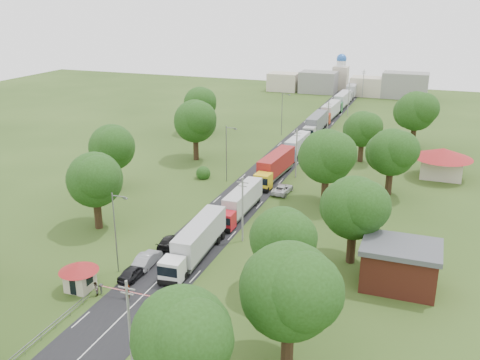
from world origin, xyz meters
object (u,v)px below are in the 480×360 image
at_px(info_sign, 312,142).
at_px(boom_barrier, 126,292).
at_px(truck_0, 196,241).
at_px(pedestrian_near, 127,290).
at_px(guard_booth, 79,272).
at_px(car_lane_front, 133,272).
at_px(car_lane_mid, 147,259).

bearing_deg(info_sign, boom_barrier, -96.24).
xyz_separation_m(truck_0, pedestrian_near, (-3.10, -11.26, -1.31)).
bearing_deg(pedestrian_near, guard_booth, 169.93).
height_order(boom_barrier, pedestrian_near, pedestrian_near).
distance_m(car_lane_front, pedestrian_near, 4.32).
distance_m(truck_0, car_lane_front, 8.82).
bearing_deg(info_sign, truck_0, -94.05).
relative_size(guard_booth, car_lane_front, 0.97).
distance_m(info_sign, truck_0, 48.60).
relative_size(boom_barrier, info_sign, 2.25).
relative_size(boom_barrier, truck_0, 0.60).
distance_m(guard_booth, car_lane_mid, 8.73).
bearing_deg(boom_barrier, info_sign, 83.76).
height_order(truck_0, car_lane_front, truck_0).
xyz_separation_m(boom_barrier, car_lane_mid, (-1.64, 7.54, -0.06)).
bearing_deg(guard_booth, truck_0, 52.14).
bearing_deg(guard_booth, car_lane_front, 45.39).
distance_m(info_sign, pedestrian_near, 60.12).
bearing_deg(car_lane_front, boom_barrier, 113.75).
xyz_separation_m(boom_barrier, car_lane_front, (-1.64, 4.26, -0.12)).
bearing_deg(car_lane_mid, guard_booth, 57.90).
distance_m(guard_booth, truck_0, 14.61).
height_order(boom_barrier, car_lane_mid, car_lane_mid).
xyz_separation_m(boom_barrier, guard_booth, (-5.84, -0.00, 1.27)).
xyz_separation_m(guard_booth, pedestrian_near, (5.86, 0.27, -1.21)).
height_order(car_lane_front, car_lane_mid, car_lane_mid).
bearing_deg(pedestrian_near, boom_barrier, -107.61).
height_order(guard_booth, truck_0, truck_0).
height_order(guard_booth, info_sign, info_sign).
height_order(car_lane_front, pedestrian_near, pedestrian_near).
xyz_separation_m(boom_barrier, info_sign, (6.56, 60.00, 2.11)).
bearing_deg(pedestrian_near, car_lane_front, 99.96).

